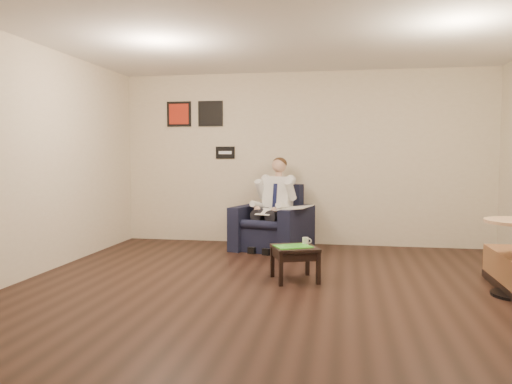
% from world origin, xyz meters
% --- Properties ---
extents(ground, '(6.00, 6.00, 0.00)m').
position_xyz_m(ground, '(0.00, 0.00, 0.00)').
color(ground, black).
rests_on(ground, ground).
extents(wall_back, '(6.00, 0.02, 2.80)m').
position_xyz_m(wall_back, '(0.00, 3.00, 1.40)').
color(wall_back, '#EEE2C3').
rests_on(wall_back, ground).
extents(wall_front, '(6.00, 0.02, 2.80)m').
position_xyz_m(wall_front, '(0.00, -3.00, 1.40)').
color(wall_front, '#EEE2C3').
rests_on(wall_front, ground).
extents(wall_left, '(0.02, 6.00, 2.80)m').
position_xyz_m(wall_left, '(-3.00, 0.00, 1.40)').
color(wall_left, '#EEE2C3').
rests_on(wall_left, ground).
extents(ceiling, '(6.00, 6.00, 0.02)m').
position_xyz_m(ceiling, '(0.00, 0.00, 2.80)').
color(ceiling, white).
rests_on(ceiling, wall_back).
extents(seating_sign, '(0.32, 0.02, 0.20)m').
position_xyz_m(seating_sign, '(-1.30, 2.98, 1.50)').
color(seating_sign, black).
rests_on(seating_sign, wall_back).
extents(art_print_left, '(0.42, 0.03, 0.42)m').
position_xyz_m(art_print_left, '(-2.10, 2.98, 2.15)').
color(art_print_left, red).
rests_on(art_print_left, wall_back).
extents(art_print_right, '(0.42, 0.03, 0.42)m').
position_xyz_m(art_print_right, '(-1.55, 2.98, 2.15)').
color(art_print_right, black).
rests_on(art_print_right, wall_back).
extents(armchair, '(1.28, 1.28, 0.99)m').
position_xyz_m(armchair, '(-0.42, 2.42, 0.50)').
color(armchair, black).
rests_on(armchair, ground).
extents(seated_man, '(0.90, 1.12, 1.36)m').
position_xyz_m(seated_man, '(-0.46, 2.30, 0.68)').
color(seated_man, white).
rests_on(seated_man, armchair).
extents(lap_papers, '(0.29, 0.37, 0.01)m').
position_xyz_m(lap_papers, '(-0.49, 2.20, 0.61)').
color(lap_papers, white).
rests_on(lap_papers, seated_man).
extents(newspaper, '(0.55, 0.63, 0.01)m').
position_xyz_m(newspaper, '(-0.06, 2.20, 0.68)').
color(newspaper, silver).
rests_on(newspaper, armchair).
extents(side_table, '(0.63, 0.63, 0.40)m').
position_xyz_m(side_table, '(0.11, 0.56, 0.20)').
color(side_table, black).
rests_on(side_table, ground).
extents(green_folder, '(0.49, 0.44, 0.01)m').
position_xyz_m(green_folder, '(0.09, 0.53, 0.41)').
color(green_folder, '#42D22A').
rests_on(green_folder, side_table).
extents(coffee_mug, '(0.09, 0.09, 0.08)m').
position_xyz_m(coffee_mug, '(0.22, 0.71, 0.44)').
color(coffee_mug, white).
rests_on(coffee_mug, side_table).
extents(smartphone, '(0.13, 0.08, 0.01)m').
position_xyz_m(smartphone, '(0.10, 0.70, 0.40)').
color(smartphone, black).
rests_on(smartphone, side_table).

